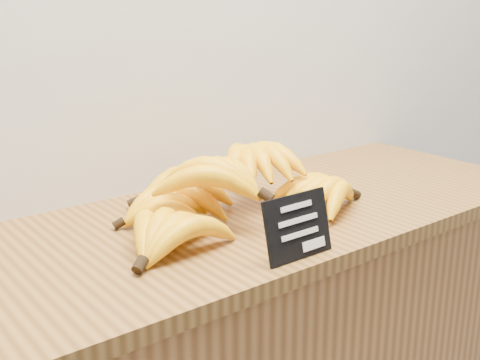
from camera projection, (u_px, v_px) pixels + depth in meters
The scene contains 3 objects.
counter_top at pixel (225, 225), 1.20m from camera, with size 1.53×0.54×0.03m, color brown.
chalkboard_sign at pixel (298, 227), 1.00m from camera, with size 0.14×0.01×0.11m, color black.
banana_pile at pixel (222, 192), 1.18m from camera, with size 0.57×0.44×0.13m.
Camera 1 is at (-0.62, 1.84, 1.34)m, focal length 45.00 mm.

